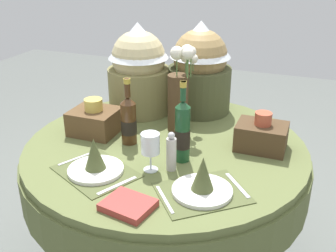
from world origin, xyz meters
The scene contains 13 objects.
dining_table centered at (0.00, 0.00, 0.63)m, with size 1.40×1.40×0.78m.
place_setting_left centered at (-0.18, -0.36, 0.82)m, with size 0.42×0.38×0.16m.
place_setting_right centered at (0.29, -0.35, 0.82)m, with size 0.43×0.42×0.16m.
flower_vase centered at (0.01, 0.18, 0.99)m, with size 0.15×0.18×0.46m.
wine_bottle_left centered at (-0.17, -0.05, 0.90)m, with size 0.08×0.08×0.33m.
wine_bottle_centre centered at (0.13, -0.13, 0.92)m, with size 0.07×0.07×0.37m.
wine_glass_right centered at (0.03, -0.26, 0.90)m, with size 0.08×0.08×0.17m.
pepper_mill centered at (0.11, -0.22, 0.86)m, with size 0.04×0.04×0.18m.
book_on_table centered at (0.06, -0.55, 0.79)m, with size 0.18×0.15×0.03m, color #99332D.
gift_tub_back_left centered at (-0.30, 0.35, 1.05)m, with size 0.35×0.35×0.51m.
gift_tub_back_centre centered at (0.02, 0.48, 1.05)m, with size 0.36×0.36×0.52m.
woven_basket_side_left centered at (-0.39, -0.01, 0.85)m, with size 0.23×0.21×0.18m.
woven_basket_side_right centered at (0.44, 0.12, 0.85)m, with size 0.23×0.18×0.18m.
Camera 1 is at (0.65, -1.66, 1.68)m, focal length 43.32 mm.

